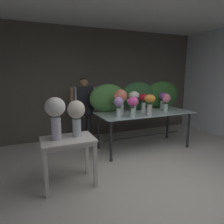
# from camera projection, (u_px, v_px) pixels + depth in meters

# --- Properties ---
(ground_plane) EXTENTS (7.67, 7.67, 0.00)m
(ground_plane) POSITION_uv_depth(u_px,v_px,m) (128.00, 155.00, 4.29)
(ground_plane) COLOR beige
(wall_back) EXTENTS (5.90, 0.12, 2.84)m
(wall_back) POSITION_uv_depth(u_px,v_px,m) (100.00, 83.00, 5.52)
(wall_back) COLOR #5B564C
(wall_back) RESTS_ON ground
(ceiling_slab) EXTENTS (6.02, 3.44, 0.12)m
(ceiling_slab) POSITION_uv_depth(u_px,v_px,m) (130.00, 7.00, 3.74)
(ceiling_slab) COLOR silver
(ceiling_slab) RESTS_ON wall_back
(display_table_glass) EXTENTS (2.12, 0.94, 0.85)m
(display_table_glass) POSITION_uv_depth(u_px,v_px,m) (144.00, 117.00, 4.53)
(display_table_glass) COLOR silver
(display_table_glass) RESTS_ON ground
(side_table_white) EXTENTS (0.78, 0.54, 0.75)m
(side_table_white) POSITION_uv_depth(u_px,v_px,m) (68.00, 145.00, 3.02)
(side_table_white) COLOR silver
(side_table_white) RESTS_ON ground
(florist) EXTENTS (0.63, 0.24, 1.58)m
(florist) POSITION_uv_depth(u_px,v_px,m) (84.00, 105.00, 4.63)
(florist) COLOR #232328
(florist) RESTS_ON ground
(foliage_backdrop) EXTENTS (2.35, 0.32, 0.66)m
(foliage_backdrop) POSITION_uv_depth(u_px,v_px,m) (138.00, 96.00, 4.78)
(foliage_backdrop) COLOR #477F3D
(foliage_backdrop) RESTS_ON display_table_glass
(vase_violet_roses) EXTENTS (0.18, 0.17, 0.41)m
(vase_violet_roses) POSITION_uv_depth(u_px,v_px,m) (163.00, 99.00, 4.82)
(vase_violet_roses) COLOR silver
(vase_violet_roses) RESTS_ON display_table_glass
(vase_coral_tulips) EXTENTS (0.30, 0.27, 0.52)m
(vase_coral_tulips) POSITION_uv_depth(u_px,v_px,m) (120.00, 99.00, 4.21)
(vase_coral_tulips) COLOR silver
(vase_coral_tulips) RESTS_ON display_table_glass
(vase_ivory_snapdragons) EXTENTS (0.24, 0.24, 0.46)m
(vase_ivory_snapdragons) POSITION_uv_depth(u_px,v_px,m) (134.00, 98.00, 4.47)
(vase_ivory_snapdragons) COLOR silver
(vase_ivory_snapdragons) RESTS_ON display_table_glass
(vase_sunset_peonies) EXTENTS (0.24, 0.22, 0.44)m
(vase_sunset_peonies) POSITION_uv_depth(u_px,v_px,m) (150.00, 102.00, 4.05)
(vase_sunset_peonies) COLOR silver
(vase_sunset_peonies) RESTS_ON display_table_glass
(vase_fuchsia_freesia) EXTENTS (0.23, 0.21, 0.41)m
(vase_fuchsia_freesia) POSITION_uv_depth(u_px,v_px,m) (133.00, 104.00, 3.91)
(vase_fuchsia_freesia) COLOR silver
(vase_fuchsia_freesia) RESTS_ON display_table_glass
(vase_crimson_ranunculus) EXTENTS (0.23, 0.23, 0.39)m
(vase_crimson_ranunculus) POSITION_uv_depth(u_px,v_px,m) (144.00, 100.00, 4.62)
(vase_crimson_ranunculus) COLOR silver
(vase_crimson_ranunculus) RESTS_ON display_table_glass
(vase_rosy_hydrangea) EXTENTS (0.21, 0.19, 0.41)m
(vase_rosy_hydrangea) POSITION_uv_depth(u_px,v_px,m) (166.00, 101.00, 4.52)
(vase_rosy_hydrangea) COLOR silver
(vase_rosy_hydrangea) RESTS_ON display_table_glass
(vase_lilac_carnations) EXTENTS (0.19, 0.19, 0.41)m
(vase_lilac_carnations) POSITION_uv_depth(u_px,v_px,m) (118.00, 104.00, 3.94)
(vase_lilac_carnations) COLOR silver
(vase_lilac_carnations) RESTS_ON display_table_glass
(vase_white_roses_tall) EXTENTS (0.29, 0.29, 0.62)m
(vase_white_roses_tall) POSITION_uv_depth(u_px,v_px,m) (55.00, 114.00, 2.87)
(vase_white_roses_tall) COLOR silver
(vase_white_roses_tall) RESTS_ON side_table_white
(vase_cream_lisianthus_tall) EXTENTS (0.26, 0.26, 0.55)m
(vase_cream_lisianthus_tall) POSITION_uv_depth(u_px,v_px,m) (76.00, 114.00, 3.04)
(vase_cream_lisianthus_tall) COLOR silver
(vase_cream_lisianthus_tall) RESTS_ON side_table_white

